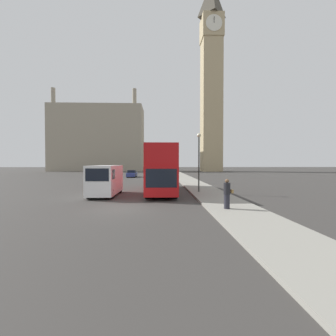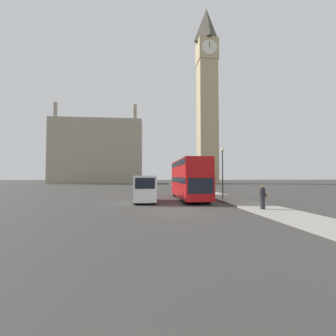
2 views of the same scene
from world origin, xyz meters
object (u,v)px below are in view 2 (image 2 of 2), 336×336
at_px(clock_tower, 207,92).
at_px(street_lamp, 223,165).
at_px(parked_sedan, 141,185).
at_px(white_van, 145,188).
at_px(pedestrian, 263,197).
at_px(red_double_decker_bus, 189,178).

height_order(clock_tower, street_lamp, clock_tower).
height_order(street_lamp, parked_sedan, street_lamp).
distance_m(white_van, pedestrian, 10.62).
xyz_separation_m(clock_tower, parked_sedan, (-22.97, -31.39, -32.50)).
distance_m(clock_tower, white_van, 68.92).
relative_size(red_double_decker_bus, parked_sedan, 2.51).
xyz_separation_m(red_double_decker_bus, white_van, (-4.70, -2.29, -1.00)).
height_order(red_double_decker_bus, white_van, red_double_decker_bus).
bearing_deg(parked_sedan, clock_tower, 53.81).
xyz_separation_m(street_lamp, parked_sedan, (-9.20, 24.55, -3.04)).
relative_size(clock_tower, red_double_decker_bus, 5.88).
bearing_deg(pedestrian, clock_tower, 78.05).
distance_m(red_double_decker_bus, white_van, 5.33).
height_order(red_double_decker_bus, street_lamp, street_lamp).
bearing_deg(parked_sedan, pedestrian, -73.48).
bearing_deg(red_double_decker_bus, clock_tower, 72.59).
bearing_deg(white_van, parked_sedan, 92.40).
bearing_deg(parked_sedan, white_van, -87.60).
distance_m(white_van, street_lamp, 8.53).
height_order(pedestrian, street_lamp, street_lamp).
bearing_deg(street_lamp, parked_sedan, 110.55).
bearing_deg(clock_tower, street_lamp, -103.83).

